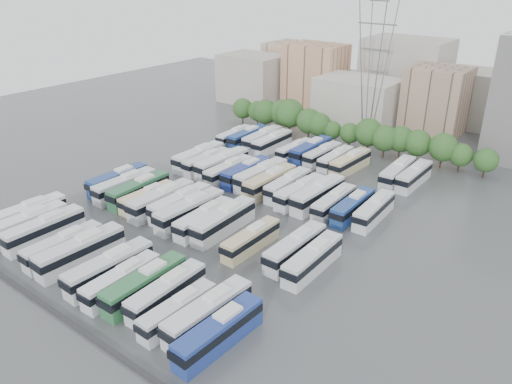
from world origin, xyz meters
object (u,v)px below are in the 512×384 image
Objects in this scene: bus_r0_s13 at (219,332)px; bus_r2_s11 at (334,203)px; bus_r3_s7 at (322,155)px; bus_r3_s5 at (295,150)px; bus_r2_s7 at (270,182)px; bus_r2_s12 at (353,207)px; bus_r1_s10 at (251,239)px; bus_r0_s8 at (122,280)px; bus_r1_s0 at (118,180)px; bus_r2_s13 at (374,210)px; bus_r2_s3 at (222,163)px; bus_r0_s9 at (145,284)px; bus_r1_s4 at (161,200)px; bus_r1_s7 at (204,219)px; bus_r2_s6 at (261,175)px; bus_r3_s9 at (350,162)px; bus_r1_s5 at (180,203)px; bus_r0_s2 at (44,229)px; bus_r1_s1 at (125,186)px; bus_r3_s0 at (235,136)px; bus_r0_s0 at (26,215)px; bus_r0_s1 at (27,225)px; bus_r0_s11 at (178,311)px; bus_r2_s8 at (288,185)px; bus_r1_s13 at (313,259)px; bus_r0_s7 at (109,268)px; bus_r3_s8 at (336,159)px; bus_r1_s8 at (224,221)px; bus_r2_s9 at (300,192)px; bus_r0_s4 at (63,246)px; bus_r3_s13 at (414,176)px; bus_r3_s6 at (311,150)px; bus_r2_s5 at (246,172)px; bus_r0_s10 at (167,292)px; electricity_pylon at (374,61)px; bus_r2_s2 at (207,162)px; bus_r3_s1 at (248,137)px; bus_r2_s10 at (318,194)px; bus_r2_s1 at (199,157)px; bus_r3_s12 at (398,172)px; bus_r2_s4 at (229,171)px; bus_r0_s5 at (81,251)px; bus_r0_s12 at (208,313)px; bus_r1_s6 at (190,210)px; bus_r1_s12 at (295,247)px; bus_r3_s3 at (272,142)px.

bus_r2_s11 is at bearing 101.87° from bus_r0_s13.
bus_r3_s5 is at bearing -169.80° from bus_r3_s7.
bus_r2_s7 reaches higher than bus_r2_s12.
bus_r0_s8 is at bearing -109.50° from bus_r1_s10.
bus_r2_s11 is (36.41, 16.35, -0.12)m from bus_r1_s0.
bus_r2_s3 is at bearing 177.06° from bus_r2_s13.
bus_r0_s9 is 0.95× the size of bus_r1_s4.
bus_r2_s6 reaches higher than bus_r1_s7.
bus_r3_s9 is at bearing 88.39° from bus_r0_s9.
bus_r2_s3 reaches higher than bus_r1_s5.
bus_r1_s1 is at bearing 100.80° from bus_r0_s2.
bus_r0_s9 is 1.12× the size of bus_r3_s0.
bus_r0_s0 is 1.08× the size of bus_r2_s13.
bus_r0_s1 is 1.19× the size of bus_r0_s11.
bus_r0_s0 reaches higher than bus_r2_s8.
bus_r1_s5 reaches higher than bus_r1_s13.
bus_r0_s8 is at bearing -9.56° from bus_r0_s7.
bus_r1_s4 reaches higher than bus_r3_s8.
bus_r2_s13 is 1.04× the size of bus_r3_s8.
bus_r0_s2 is at bearing -78.08° from bus_r1_s1.
bus_r2_s12 is 43.12m from bus_r3_s0.
bus_r1_s13 is (6.68, 18.90, 0.21)m from bus_r0_s11.
bus_r1_s8 is 16.94m from bus_r2_s9.
bus_r3_s13 is (29.68, 55.57, 0.02)m from bus_r0_s4.
bus_r3_s8 is at bearing 47.14° from bus_r2_s3.
bus_r1_s8 reaches higher than bus_r3_s6.
bus_r2_s11 is at bearing 91.33° from bus_r0_s11.
bus_r2_s5 is (-26.38, 37.59, 0.04)m from bus_r0_s13.
bus_r2_s12 is 1.03× the size of bus_r3_s8.
bus_r0_s8 is 36.79m from bus_r2_s7.
electricity_pylon is at bearing 95.19° from bus_r0_s10.
bus_r0_s10 is 0.98× the size of bus_r2_s8.
bus_r1_s0 is 1.05× the size of bus_r2_s2.
bus_r3_s5 is at bearing -2.16° from bus_r3_s1.
bus_r2_s10 is 1.12× the size of bus_r2_s13.
bus_r3_s0 is 16.53m from bus_r3_s5.
bus_r3_s12 is at bearing 24.83° from bus_r2_s1.
bus_r2_s4 is at bearing -146.23° from bus_r3_s13.
bus_r2_s1 is 31.15m from bus_r3_s9.
bus_r3_s1 is (-9.88, 54.53, 0.05)m from bus_r0_s4.
bus_r3_s6 reaches higher than bus_r3_s7.
bus_r0_s5 reaches higher than bus_r0_s12.
bus_r0_s1 is 24.97m from bus_r1_s6.
bus_r1_s12 is 41.40m from bus_r3_s5.
bus_r2_s6 is at bearing 66.82° from bus_r0_s1.
bus_r0_s13 is at bearing -43.88° from bus_r2_s2.
electricity_pylon reaches higher than bus_r3_s8.
bus_r2_s11 reaches higher than bus_r0_s11.
bus_r2_s13 is (26.71, 17.82, -0.11)m from bus_r1_s5.
bus_r1_s5 is 1.02× the size of bus_r3_s3.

